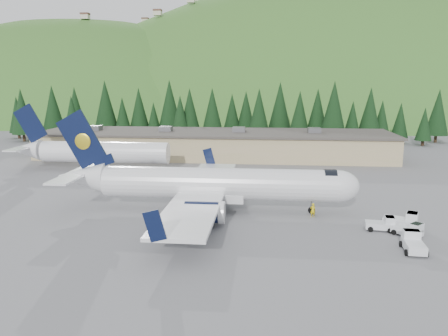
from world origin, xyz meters
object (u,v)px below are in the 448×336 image
second_airliner (89,151)px  baggage_tug_c (413,243)px  ramp_worker (313,210)px  baggage_tug_a (382,224)px  terminal_building (214,144)px  baggage_tug_d (410,230)px  baggage_tug_b (403,221)px  airliner (210,185)px

second_airliner → baggage_tug_c: size_ratio=8.36×
baggage_tug_c → ramp_worker: size_ratio=2.03×
baggage_tug_a → terminal_building: bearing=124.3°
baggage_tug_d → ramp_worker: 10.45m
baggage_tug_b → terminal_building: (-24.87, 42.41, 1.82)m
ramp_worker → baggage_tug_b: bearing=150.9°
baggage_tug_b → baggage_tug_d: size_ratio=1.25×
airliner → baggage_tug_a: size_ratio=11.94×
baggage_tug_b → ramp_worker: baggage_tug_b is taller
airliner → second_airliner: airliner is taller
baggage_tug_b → baggage_tug_c: (-1.05, -6.38, -0.04)m
second_airliner → baggage_tug_a: bearing=-32.8°
baggage_tug_c → terminal_building: size_ratio=0.05×
baggage_tug_d → ramp_worker: (-8.89, 5.49, 0.14)m
second_airliner → baggage_tug_b: bearing=-30.5°
airliner → baggage_tug_c: 22.73m
baggage_tug_c → baggage_tug_d: 3.94m
baggage_tug_c → ramp_worker: 12.29m
baggage_tug_a → airliner: bearing=170.7°
terminal_building → ramp_worker: terminal_building is taller
airliner → ramp_worker: bearing=-6.8°
second_airliner → baggage_tug_a: (42.41, -27.36, -2.64)m
baggage_tug_c → terminal_building: bearing=30.1°
baggage_tug_c → ramp_worker: baggage_tug_c is taller
baggage_tug_b → terminal_building: size_ratio=0.05×
baggage_tug_b → ramp_worker: bearing=-175.1°
second_airliner → terminal_building: bearing=38.8°
airliner → second_airliner: 32.46m
airliner → terminal_building: bearing=96.2°
airliner → baggage_tug_d: (20.75, -6.95, -2.50)m
terminal_building → baggage_tug_d: bearing=-61.2°
baggage_tug_a → second_airliner: bearing=154.0°
baggage_tug_b → baggage_tug_d: (-0.16, -2.54, -0.13)m
terminal_building → ramp_worker: 42.55m
terminal_building → ramp_worker: bearing=-68.2°
baggage_tug_a → baggage_tug_d: baggage_tug_a is taller
baggage_tug_b → ramp_worker: 9.53m
baggage_tug_a → baggage_tug_c: (1.32, -5.42, 0.08)m
airliner → terminal_building: size_ratio=0.50×
terminal_building → ramp_worker: (15.81, -39.46, -1.81)m
terminal_building → baggage_tug_d: terminal_building is taller
airliner → baggage_tug_c: bearing=-28.3°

